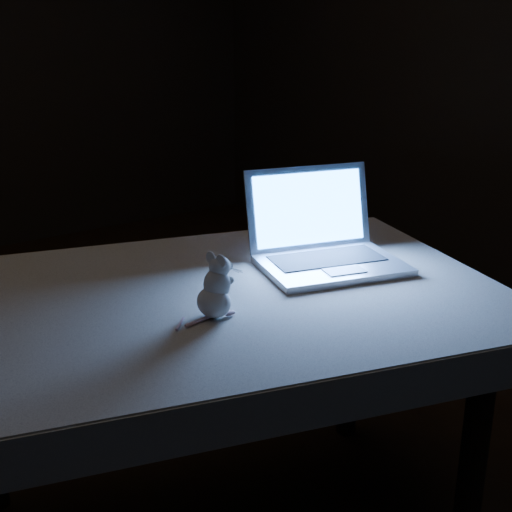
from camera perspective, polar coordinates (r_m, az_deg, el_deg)
floor at (r=2.32m, az=-12.39°, el=-16.82°), size 5.00×5.00×0.00m
table at (r=1.83m, az=-3.62°, el=-13.68°), size 1.51×1.20×0.71m
tablecloth at (r=1.65m, az=-3.52°, el=-5.30°), size 1.58×1.21×0.10m
laptop at (r=1.80m, az=6.47°, el=2.67°), size 0.44×0.41×0.25m
plush_mouse at (r=1.51m, az=-3.56°, el=-2.54°), size 0.11×0.11×0.15m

